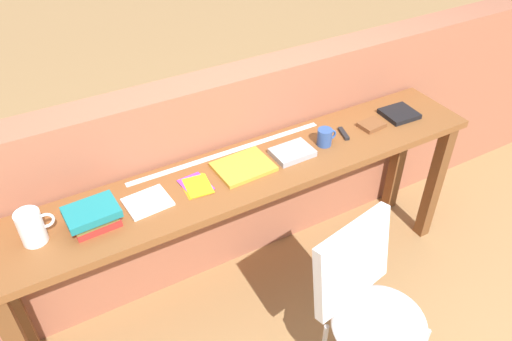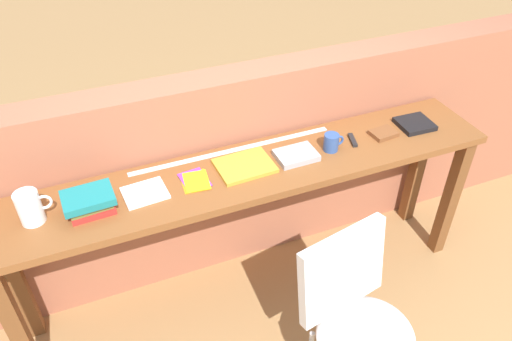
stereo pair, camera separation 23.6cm
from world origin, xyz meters
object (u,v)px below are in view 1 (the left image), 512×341
Objects in this scene: pitcher_white at (32,227)px; mug at (325,137)px; book_stack_leftmost at (93,216)px; magazine_cycling at (148,202)px; multitool_folded at (344,134)px; leather_journal_brown at (372,125)px; chair_white_moulded at (369,303)px; book_repair_rightmost at (399,114)px; pamphlet_pile_colourful at (196,185)px; book_open_centre at (243,167)px.

mug is at bearing -0.74° from pitcher_white.
book_stack_leftmost reaches higher than magazine_cycling.
multitool_folded is at bearing 8.84° from mug.
multitool_folded is at bearing 1.02° from book_stack_leftmost.
book_stack_leftmost reaches higher than leather_journal_brown.
book_repair_rightmost is at bearing 44.05° from chair_white_moulded.
leather_journal_brown is 0.72× the size of book_repair_rightmost.
chair_white_moulded is at bearing -55.86° from pamphlet_pile_colourful.
chair_white_moulded is 4.02× the size of book_stack_leftmost.
book_open_centre reaches higher than pamphlet_pile_colourful.
chair_white_moulded is 1.26m from book_stack_leftmost.
book_stack_leftmost is at bearing 179.39° from magazine_cycling.
pamphlet_pile_colourful is at bearing -179.71° from book_open_centre.
multitool_folded is (0.85, 0.01, 0.00)m from pamphlet_pile_colourful.
mug is 0.53m from book_repair_rightmost.
multitool_folded is (1.56, 0.00, -0.07)m from pitcher_white.
pitcher_white is 0.71m from pamphlet_pile_colourful.
chair_white_moulded is 8.10× the size of mug.
pamphlet_pile_colourful is 1.24m from book_repair_rightmost.
pitcher_white reaches higher than leather_journal_brown.
mug is 0.61× the size of book_repair_rightmost.
book_repair_rightmost is (0.75, 0.73, 0.37)m from chair_white_moulded.
book_repair_rightmost is (0.21, 0.01, 0.00)m from leather_journal_brown.
book_open_centre is 0.46m from mug.
magazine_cycling is at bearing -179.57° from multitool_folded.
chair_white_moulded is 1.11m from book_repair_rightmost.
pamphlet_pile_colourful is (0.71, -0.00, -0.07)m from pitcher_white.
book_open_centre reaches higher than multitool_folded.
chair_white_moulded is at bearing -74.55° from book_open_centre.
mug is (1.19, 0.00, -0.00)m from book_stack_leftmost.
chair_white_moulded is at bearing -133.47° from book_repair_rightmost.
chair_white_moulded is 4.95× the size of book_repair_rightmost.
chair_white_moulded is 1.08m from magazine_cycling.
book_open_centre is at bearing 173.26° from leather_journal_brown.
book_repair_rightmost is (0.39, 0.00, 0.01)m from multitool_folded.
magazine_cycling reaches higher than pamphlet_pile_colourful.
multitool_folded is at bearing -177.50° from book_repair_rightmost.
mug reaches higher than chair_white_moulded.
book_stack_leftmost is 1.24× the size of pamphlet_pile_colourful.
mug is 0.85× the size of leather_journal_brown.
book_open_centre is (0.25, 0.01, 0.01)m from pamphlet_pile_colourful.
mug is at bearing 72.31° from chair_white_moulded.
book_open_centre is (0.49, 0.01, 0.00)m from magazine_cycling.
chair_white_moulded is 3.32× the size of book_open_centre.
multitool_folded is at bearing 170.64° from leather_journal_brown.
chair_white_moulded is 8.10× the size of multitool_folded.
book_stack_leftmost is 0.24m from magazine_cycling.
pitcher_white reaches higher than book_stack_leftmost.
pitcher_white is at bearing 179.71° from pamphlet_pile_colourful.
pamphlet_pile_colourful is (0.48, 0.02, -0.04)m from book_stack_leftmost.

